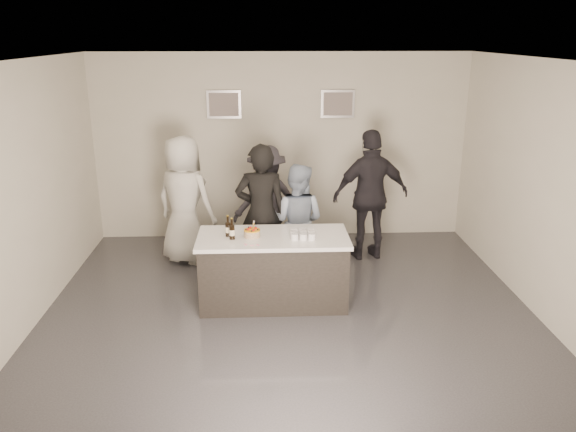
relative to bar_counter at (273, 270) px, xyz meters
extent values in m
plane|color=#3D3D42|center=(0.18, -0.49, -0.45)|extent=(6.00, 6.00, 0.00)
plane|color=white|center=(0.18, -0.49, 2.55)|extent=(6.00, 6.00, 0.00)
cube|color=beige|center=(0.18, 2.51, 1.05)|extent=(6.00, 0.04, 3.00)
cube|color=beige|center=(0.18, -3.49, 1.05)|extent=(6.00, 0.04, 3.00)
cube|color=beige|center=(-2.82, -0.49, 1.05)|extent=(0.04, 6.00, 3.00)
cube|color=beige|center=(3.18, -0.49, 1.05)|extent=(0.04, 6.00, 3.00)
cube|color=#B2B2B7|center=(-0.72, 2.48, 1.75)|extent=(0.54, 0.04, 0.44)
cube|color=#B2B2B7|center=(1.08, 2.48, 1.75)|extent=(0.54, 0.04, 0.44)
cube|color=white|center=(0.00, 0.00, 0.00)|extent=(1.86, 0.86, 0.90)
cylinder|color=#EEAA19|center=(-0.26, -0.02, 0.49)|extent=(0.20, 0.20, 0.08)
cylinder|color=black|center=(-0.55, 0.02, 0.58)|extent=(0.07, 0.07, 0.26)
cylinder|color=black|center=(-0.50, -0.09, 0.58)|extent=(0.07, 0.07, 0.26)
cube|color=#C68012|center=(0.36, -0.05, 0.49)|extent=(0.30, 0.30, 0.08)
cube|color=pink|center=(-0.28, -0.29, 0.45)|extent=(0.24, 0.08, 0.01)
imported|color=black|center=(-0.14, 0.72, 0.51)|extent=(0.71, 0.48, 1.91)
imported|color=#92A5BF|center=(0.35, 0.85, 0.35)|extent=(0.95, 0.86, 1.61)
imported|color=silver|center=(-1.27, 1.43, 0.50)|extent=(1.10, 0.96, 1.90)
imported|color=black|center=(1.48, 1.46, 0.53)|extent=(1.21, 0.65, 1.96)
imported|color=#2D2C34|center=(-0.06, 1.83, 0.38)|extent=(1.24, 1.00, 1.67)
camera|label=1|loc=(-0.10, -6.47, 2.83)|focal=35.00mm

